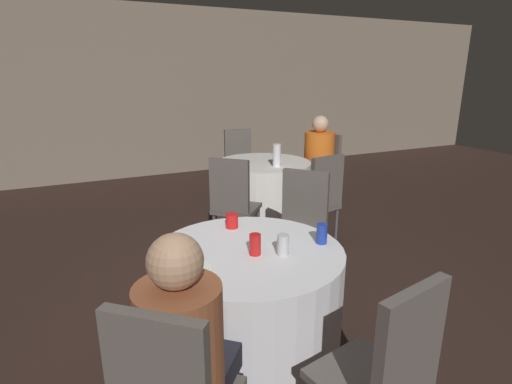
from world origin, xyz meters
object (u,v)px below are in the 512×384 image
person_floral_shirt (190,362)px  table_far (263,192)px  chair_near_northeast (301,221)px  soda_can_silver (283,245)px  table_near (249,305)px  chair_far_southwest (233,199)px  pizza_plate_near (187,267)px  chair_far_east (324,165)px  soda_can_blue (322,234)px  chair_near_south (388,368)px  chair_far_south (320,195)px  bottle_far (277,155)px  person_orange_shirt (315,162)px  soda_can_red (255,244)px  chair_far_north (240,159)px

person_floral_shirt → table_far: bearing=99.7°
chair_near_northeast → soda_can_silver: bearing=102.1°
table_near → chair_far_southwest: size_ratio=1.14×
pizza_plate_near → chair_far_east: bearing=43.7°
soda_can_blue → soda_can_silver: (-0.29, -0.05, 0.00)m
soda_can_blue → pizza_plate_near: bearing=178.5°
table_near → soda_can_silver: (0.15, -0.14, 0.43)m
chair_near_south → pizza_plate_near: size_ratio=4.10×
chair_near_northeast → chair_far_south: same height
chair_far_southwest → soda_can_silver: bearing=-58.4°
chair_far_east → soda_can_blue: 2.91m
soda_can_blue → chair_near_south: bearing=-106.2°
chair_far_south → bottle_far: bottle_far is taller
chair_far_southwest → person_orange_shirt: bearing=72.9°
pizza_plate_near → bottle_far: size_ratio=0.96×
chair_near_northeast → chair_near_south: same height
chair_near_northeast → soda_can_silver: (-0.60, -0.78, 0.22)m
chair_near_south → soda_can_silver: size_ratio=8.01×
chair_near_northeast → person_orange_shirt: 2.02m
table_near → table_far: 2.41m
chair_far_southwest → pizza_plate_near: size_ratio=4.10×
chair_near_south → chair_far_southwest: same height
chair_far_southwest → soda_can_blue: chair_far_southwest is taller
chair_far_south → soda_can_silver: (-1.14, -1.31, 0.22)m
person_orange_shirt → person_floral_shirt: 3.79m
person_orange_shirt → table_near: bearing=130.2°
person_floral_shirt → soda_can_red: size_ratio=9.69×
person_orange_shirt → chair_far_east: bearing=-90.0°
pizza_plate_near → chair_far_south: bearing=36.7°
table_near → chair_far_north: 3.34m
table_far → pizza_plate_near: 2.70m
person_floral_shirt → soda_can_blue: size_ratio=9.69×
chair_far_southwest → table_near: bearing=-65.1°
bottle_far → table_far: bearing=97.3°
table_near → pizza_plate_near: bearing=-168.7°
chair_far_southwest → person_orange_shirt: size_ratio=0.80×
chair_far_southwest → soda_can_blue: bearing=-47.9°
soda_can_silver → table_near: bearing=136.2°
chair_near_south → person_floral_shirt: bearing=143.0°
chair_far_north → bottle_far: 1.27m
soda_can_red → chair_far_southwest: bearing=73.0°
chair_near_south → bottle_far: bottle_far is taller
pizza_plate_near → soda_can_silver: 0.54m
soda_can_silver → pizza_plate_near: bearing=172.9°
chair_near_northeast → chair_far_south: (0.54, 0.54, 0.00)m
soda_can_silver → chair_near_south: bearing=-87.2°
chair_far_southwest → bottle_far: bottle_far is taller
person_floral_shirt → person_orange_shirt: bearing=90.3°
pizza_plate_near → soda_can_red: 0.40m
chair_near_northeast → person_floral_shirt: person_floral_shirt is taller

